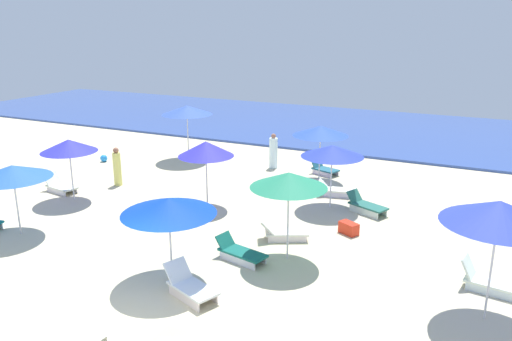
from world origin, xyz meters
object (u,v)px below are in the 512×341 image
(lounge_chair_1_0, at_px, (324,169))
(lounge_chair_5_1, at_px, (283,232))
(lounge_chair_8_0, at_px, (490,281))
(lounge_chair_2_0, at_px, (60,186))
(umbrella_1, at_px, (321,131))
(lounge_chair_5_0, at_px, (240,252))
(beach_ball_1, at_px, (104,158))
(beachgoer_2, at_px, (117,168))
(umbrella_6, at_px, (187,110))
(umbrella_0, at_px, (206,149))
(lounge_chair_4_1, at_px, (336,190))
(umbrella_5, at_px, (289,180))
(lounge_chair_4_0, at_px, (366,205))
(cooler_box_0, at_px, (349,228))
(lounge_chair_3_0, at_px, (190,286))
(beachgoer_0, at_px, (273,152))
(umbrella_7, at_px, (12,172))
(umbrella_2, at_px, (69,146))
(umbrella_3, at_px, (169,206))
(umbrella_4, at_px, (332,151))
(umbrella_8, at_px, (499,212))

(lounge_chair_1_0, bearing_deg, lounge_chair_5_1, -151.44)
(lounge_chair_8_0, bearing_deg, lounge_chair_2_0, 94.51)
(lounge_chair_2_0, xyz_separation_m, lounge_chair_5_1, (9.61, -0.44, 0.01))
(umbrella_1, bearing_deg, lounge_chair_5_0, -87.01)
(beach_ball_1, bearing_deg, beachgoer_2, -40.13)
(umbrella_1, relative_size, umbrella_6, 0.89)
(lounge_chair_5_0, bearing_deg, umbrella_1, 16.03)
(umbrella_0, distance_m, lounge_chair_4_1, 5.30)
(lounge_chair_5_1, bearing_deg, lounge_chair_4_1, -30.19)
(umbrella_6, bearing_deg, umbrella_5, -43.28)
(lounge_chair_4_0, relative_size, cooler_box_0, 2.59)
(umbrella_1, relative_size, lounge_chair_4_0, 1.50)
(umbrella_1, bearing_deg, umbrella_6, 175.55)
(lounge_chair_1_0, height_order, lounge_chair_3_0, lounge_chair_3_0)
(lounge_chair_5_1, relative_size, beachgoer_0, 0.99)
(umbrella_7, bearing_deg, lounge_chair_5_1, 22.61)
(lounge_chair_2_0, xyz_separation_m, beachgoer_2, (1.48, 1.65, 0.50))
(umbrella_0, xyz_separation_m, umbrella_6, (-4.14, 5.18, 0.27))
(umbrella_1, distance_m, beachgoer_2, 8.37)
(beachgoer_2, bearing_deg, lounge_chair_4_1, 75.34)
(umbrella_2, height_order, lounge_chair_5_1, umbrella_2)
(umbrella_6, bearing_deg, lounge_chair_8_0, -28.51)
(lounge_chair_3_0, distance_m, beachgoer_2, 9.65)
(umbrella_1, bearing_deg, lounge_chair_5_1, -81.26)
(lounge_chair_2_0, height_order, umbrella_7, umbrella_7)
(umbrella_0, distance_m, umbrella_1, 5.34)
(lounge_chair_4_0, height_order, beach_ball_1, lounge_chair_4_0)
(lounge_chair_2_0, bearing_deg, umbrella_3, -107.00)
(lounge_chair_4_1, height_order, umbrella_6, umbrella_6)
(umbrella_4, xyz_separation_m, beachgoer_0, (-3.90, 3.81, -1.35))
(umbrella_2, height_order, umbrella_5, umbrella_5)
(umbrella_7, bearing_deg, beach_ball_1, 114.50)
(umbrella_7, bearing_deg, umbrella_6, 90.72)
(umbrella_7, bearing_deg, lounge_chair_4_1, 44.70)
(lounge_chair_2_0, height_order, umbrella_4, umbrella_4)
(umbrella_6, bearing_deg, lounge_chair_5_1, -40.94)
(umbrella_1, height_order, beachgoer_2, umbrella_1)
(umbrella_0, height_order, beachgoer_2, umbrella_0)
(umbrella_5, bearing_deg, lounge_chair_5_1, 118.31)
(umbrella_3, relative_size, umbrella_5, 0.94)
(lounge_chair_5_1, bearing_deg, lounge_chair_1_0, -18.28)
(umbrella_3, distance_m, umbrella_8, 7.52)
(umbrella_4, distance_m, lounge_chair_5_1, 3.83)
(umbrella_5, distance_m, beachgoer_2, 9.47)
(umbrella_0, bearing_deg, umbrella_2, -162.43)
(lounge_chair_3_0, distance_m, umbrella_6, 13.00)
(lounge_chair_2_0, bearing_deg, lounge_chair_8_0, -84.51)
(lounge_chair_5_0, relative_size, cooler_box_0, 2.65)
(umbrella_1, height_order, cooler_box_0, umbrella_1)
(beachgoer_2, height_order, cooler_box_0, beachgoer_2)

